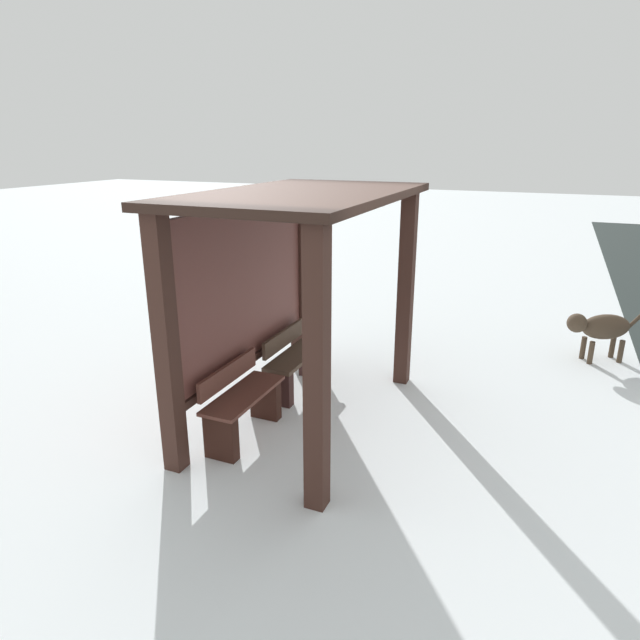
% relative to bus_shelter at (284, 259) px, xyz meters
% --- Properties ---
extents(ground_plane, '(60.00, 60.00, 0.00)m').
position_rel_bus_shelter_xyz_m(ground_plane, '(0.00, -0.24, -1.74)').
color(ground_plane, white).
extents(bus_shelter, '(3.01, 1.74, 2.42)m').
position_rel_bus_shelter_xyz_m(bus_shelter, '(0.00, 0.00, 0.00)').
color(bus_shelter, '#39211B').
rests_on(bus_shelter, ground).
extents(bench_left_inside, '(1.07, 0.38, 0.76)m').
position_rel_bus_shelter_xyz_m(bench_left_inside, '(-0.61, 0.19, -1.39)').
color(bench_left_inside, brown).
rests_on(bench_left_inside, ground).
extents(bench_center_inside, '(1.07, 0.35, 0.74)m').
position_rel_bus_shelter_xyz_m(bench_center_inside, '(0.61, 0.19, -1.40)').
color(bench_center_inside, '#443225').
rests_on(bench_center_inside, ground).
extents(dog, '(0.63, 0.95, 0.68)m').
position_rel_bus_shelter_xyz_m(dog, '(3.03, -3.22, -1.26)').
color(dog, '#48392A').
rests_on(dog, ground).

